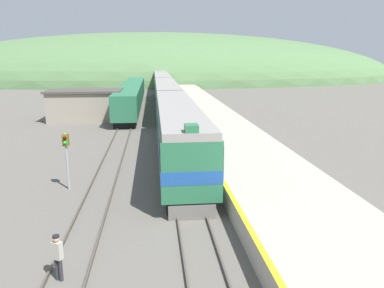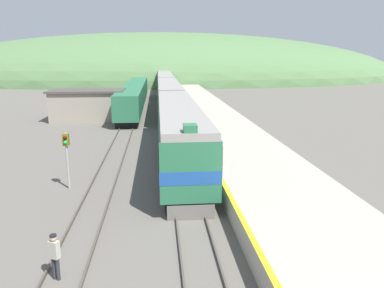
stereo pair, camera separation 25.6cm
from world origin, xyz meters
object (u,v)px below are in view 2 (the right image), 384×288
(signal_post_siding, at_px, (66,149))
(siding_train, at_px, (135,95))
(track_worker, at_px, (55,254))
(carriage_third, at_px, (165,84))
(carriage_fourth, at_px, (163,77))
(express_train_lead_car, at_px, (178,131))
(carriage_second, at_px, (169,97))

(signal_post_siding, bearing_deg, siding_train, 86.93)
(siding_train, distance_m, track_worker, 45.56)
(signal_post_siding, bearing_deg, track_worker, -80.06)
(carriage_third, relative_size, carriage_fourth, 1.00)
(express_train_lead_car, relative_size, siding_train, 0.61)
(express_train_lead_car, bearing_deg, carriage_fourth, 90.00)
(signal_post_siding, xyz_separation_m, track_worker, (1.68, -9.59, -1.48))
(carriage_second, distance_m, track_worker, 38.87)
(carriage_second, distance_m, siding_train, 8.65)
(siding_train, bearing_deg, carriage_third, 73.26)
(carriage_second, relative_size, signal_post_siding, 6.62)
(carriage_third, distance_m, track_worker, 62.37)
(express_train_lead_car, xyz_separation_m, carriage_fourth, (0.00, 70.65, -0.01))
(carriage_second, height_order, siding_train, carriage_second)
(track_worker, bearing_deg, carriage_third, 85.18)
(carriage_third, relative_size, siding_train, 0.63)
(express_train_lead_car, relative_size, signal_post_siding, 6.33)
(carriage_third, bearing_deg, carriage_fourth, 90.00)
(carriage_third, xyz_separation_m, signal_post_siding, (-6.92, -52.54, 0.14))
(carriage_fourth, distance_m, signal_post_siding, 76.50)
(express_train_lead_car, bearing_deg, carriage_second, 90.00)
(express_train_lead_car, relative_size, carriage_fourth, 0.96)
(track_worker, bearing_deg, express_train_lead_car, 70.89)
(carriage_third, xyz_separation_m, siding_train, (-4.99, -16.58, -0.46))
(express_train_lead_car, distance_m, carriage_third, 47.02)
(siding_train, distance_m, signal_post_siding, 36.02)
(carriage_fourth, bearing_deg, signal_post_siding, -95.19)
(express_train_lead_car, height_order, carriage_third, express_train_lead_car)
(express_train_lead_car, height_order, signal_post_siding, express_train_lead_car)
(carriage_second, bearing_deg, signal_post_siding, -103.46)
(express_train_lead_car, distance_m, signal_post_siding, 8.86)
(carriage_second, distance_m, carriage_fourth, 47.27)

